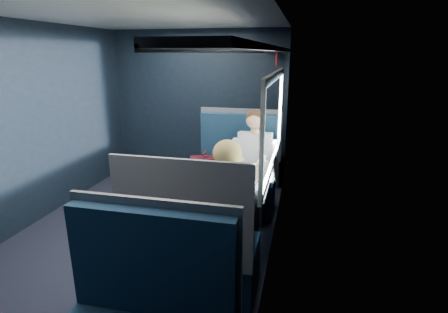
% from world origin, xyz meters
% --- Properties ---
extents(ground, '(2.80, 4.20, 0.01)m').
position_xyz_m(ground, '(0.00, 0.00, -0.01)').
color(ground, black).
extents(room_shell, '(3.00, 4.40, 2.40)m').
position_xyz_m(room_shell, '(0.02, 0.00, 1.48)').
color(room_shell, black).
rests_on(room_shell, ground).
extents(table, '(0.62, 1.00, 0.74)m').
position_xyz_m(table, '(1.03, 0.00, 0.66)').
color(table, '#54565E').
rests_on(table, ground).
extents(seat_bay_near, '(1.08, 0.62, 1.26)m').
position_xyz_m(seat_bay_near, '(0.83, 0.87, 0.42)').
color(seat_bay_near, '#0C2037').
rests_on(seat_bay_near, ground).
extents(seat_bay_far, '(1.04, 0.62, 1.26)m').
position_xyz_m(seat_bay_far, '(0.85, -0.87, 0.41)').
color(seat_bay_far, '#0C2037').
rests_on(seat_bay_far, ground).
extents(seat_row_front, '(1.04, 0.51, 1.16)m').
position_xyz_m(seat_row_front, '(0.85, 1.80, 0.41)').
color(seat_row_front, '#0C2037').
rests_on(seat_row_front, ground).
extents(man, '(0.53, 0.56, 1.32)m').
position_xyz_m(man, '(1.10, 0.70, 0.72)').
color(man, black).
rests_on(man, ground).
extents(woman, '(0.53, 0.56, 1.32)m').
position_xyz_m(woman, '(1.10, -0.71, 0.73)').
color(woman, black).
rests_on(woman, ground).
extents(papers, '(0.65, 0.85, 0.01)m').
position_xyz_m(papers, '(0.98, -0.10, 0.74)').
color(papers, white).
rests_on(papers, table).
extents(laptop, '(0.23, 0.30, 0.22)m').
position_xyz_m(laptop, '(1.35, 0.06, 0.80)').
color(laptop, silver).
rests_on(laptop, table).
extents(bottle_small, '(0.07, 0.07, 0.23)m').
position_xyz_m(bottle_small, '(1.26, 0.24, 0.84)').
color(bottle_small, silver).
rests_on(bottle_small, table).
extents(cup, '(0.07, 0.07, 0.09)m').
position_xyz_m(cup, '(1.28, 0.31, 0.79)').
color(cup, white).
rests_on(cup, table).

